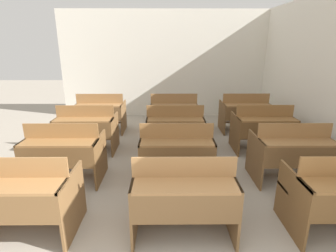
% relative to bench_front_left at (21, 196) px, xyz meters
% --- Properties ---
extents(wall_back, '(5.92, 0.06, 2.99)m').
position_rel_bench_front_left_xyz_m(wall_back, '(1.54, 5.23, 1.02)').
color(wall_back, white).
rests_on(wall_back, ground_plane).
extents(bench_front_left, '(1.11, 0.75, 0.95)m').
position_rel_bench_front_left_xyz_m(bench_front_left, '(0.00, 0.00, 0.00)').
color(bench_front_left, brown).
rests_on(bench_front_left, ground_plane).
extents(bench_front_center, '(1.11, 0.75, 0.95)m').
position_rel_bench_front_left_xyz_m(bench_front_center, '(1.78, -0.00, 0.00)').
color(bench_front_center, brown).
rests_on(bench_front_center, ground_plane).
extents(bench_second_left, '(1.11, 0.75, 0.95)m').
position_rel_bench_front_left_xyz_m(bench_second_left, '(0.02, 1.22, 0.00)').
color(bench_second_left, brown).
rests_on(bench_second_left, ground_plane).
extents(bench_second_center, '(1.11, 0.75, 0.95)m').
position_rel_bench_front_left_xyz_m(bench_second_center, '(1.75, 1.21, 0.00)').
color(bench_second_center, brown).
rests_on(bench_second_center, ground_plane).
extents(bench_second_right, '(1.11, 0.75, 0.95)m').
position_rel_bench_front_left_xyz_m(bench_second_right, '(3.52, 1.20, 0.00)').
color(bench_second_right, brown).
rests_on(bench_second_right, ground_plane).
extents(bench_third_left, '(1.11, 0.75, 0.95)m').
position_rel_bench_front_left_xyz_m(bench_third_left, '(0.02, 2.42, 0.00)').
color(bench_third_left, brown).
rests_on(bench_third_left, ground_plane).
extents(bench_third_center, '(1.11, 0.75, 0.95)m').
position_rel_bench_front_left_xyz_m(bench_third_center, '(1.77, 2.42, 0.00)').
color(bench_third_center, brown).
rests_on(bench_third_center, ground_plane).
extents(bench_third_right, '(1.11, 0.75, 0.95)m').
position_rel_bench_front_left_xyz_m(bench_third_right, '(3.52, 2.41, 0.00)').
color(bench_third_right, brown).
rests_on(bench_third_right, ground_plane).
extents(bench_back_left, '(1.11, 0.75, 0.95)m').
position_rel_bench_front_left_xyz_m(bench_back_left, '(0.01, 3.64, 0.00)').
color(bench_back_left, brown).
rests_on(bench_back_left, ground_plane).
extents(bench_back_center, '(1.11, 0.75, 0.95)m').
position_rel_bench_front_left_xyz_m(bench_back_center, '(1.78, 3.64, 0.00)').
color(bench_back_center, brown).
rests_on(bench_back_center, ground_plane).
extents(bench_back_right, '(1.11, 0.75, 0.95)m').
position_rel_bench_front_left_xyz_m(bench_back_right, '(3.51, 3.64, 0.00)').
color(bench_back_right, brown).
rests_on(bench_back_right, ground_plane).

